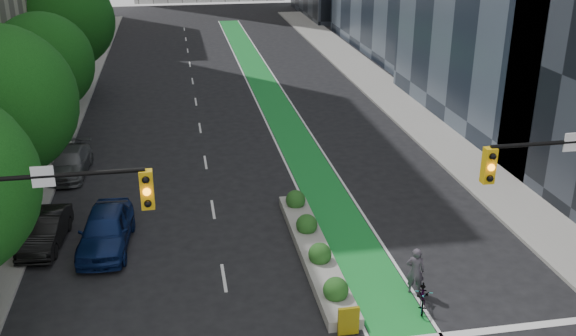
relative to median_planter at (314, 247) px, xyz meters
name	(u,v)px	position (x,y,z in m)	size (l,w,h in m)	color
sidewalk_left	(49,130)	(-13.00, 17.96, -0.30)	(3.60, 90.00, 0.15)	gray
sidewalk_right	(410,111)	(10.60, 17.96, -0.30)	(3.60, 90.00, 0.15)	gray
bike_lane_paint	(271,98)	(1.80, 22.96, -0.37)	(2.20, 70.00, 0.01)	#17812F
tree_midfar	(43,63)	(-12.20, 14.96, 4.57)	(5.60, 5.60, 7.76)	black
tree_far	(66,21)	(-12.20, 24.96, 5.32)	(6.60, 6.60, 9.00)	black
median_planter	(314,247)	(0.00, 0.00, 0.00)	(1.20, 10.26, 1.10)	gray
bicycle	(423,295)	(3.00, -4.10, 0.07)	(0.59, 1.68, 0.88)	gray
cyclist	(415,271)	(3.00, -3.22, 0.53)	(0.66, 0.43, 1.81)	#3F3844
parked_car_left_near	(106,230)	(-8.20, 2.15, 0.45)	(1.93, 4.80, 1.64)	#0D1E50
parked_car_left_mid	(45,231)	(-10.70, 2.78, 0.30)	(1.42, 4.06, 1.34)	black
parked_car_left_far	(70,163)	(-10.70, 10.52, 0.27)	(1.80, 4.44, 1.29)	#515356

